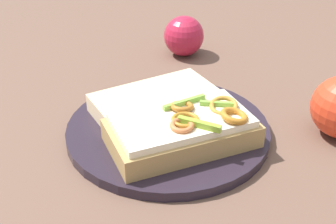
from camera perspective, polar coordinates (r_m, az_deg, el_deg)
ground_plane at (r=0.58m, az=0.00°, el=-2.78°), size 2.00×2.00×0.00m
plate at (r=0.58m, az=0.00°, el=-2.24°), size 0.26×0.26×0.01m
sandwich at (r=0.53m, az=1.94°, el=-2.24°), size 0.19×0.19×0.05m
bread_slice_side at (r=0.60m, az=-1.55°, el=1.28°), size 0.17×0.19×0.02m
apple_0 at (r=0.79m, az=2.04°, el=9.69°), size 0.09×0.09×0.07m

